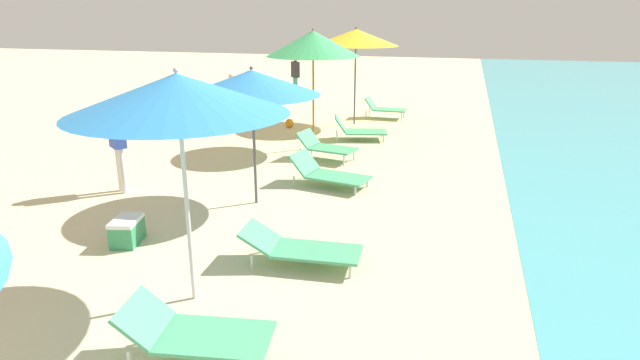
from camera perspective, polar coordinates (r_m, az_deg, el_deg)
The scene contains 15 objects.
umbrella_second at distance 5.88m, azimuth -15.20°, elevation 8.98°, with size 2.41×2.41×2.75m.
lounger_second_shoreside at distance 7.20m, azimuth -2.19°, elevation -7.31°, with size 1.66×0.72×0.51m.
lounger_second_inland at distance 5.46m, azimuth -13.48°, elevation -15.77°, with size 1.52×0.86×0.63m.
umbrella_third at distance 9.09m, azimuth -7.42°, elevation 10.45°, with size 2.35×2.35×2.44m.
lounger_third_shoreside at distance 10.38m, azimuth 0.89°, elevation 0.77°, with size 1.65×0.99×0.62m.
umbrella_fourth at distance 12.91m, azimuth -0.75°, elevation 14.59°, with size 2.26×2.26×2.94m.
lounger_fourth_shoreside at distance 14.23m, azimuth 4.19°, elevation 5.48°, with size 1.51×1.01×0.63m.
lounger_fourth_inland at distance 12.21m, azimuth 0.60°, elevation 3.70°, with size 1.43×0.92×0.64m.
umbrella_farthest at distance 15.99m, azimuth 3.92°, elevation 15.18°, with size 2.52×2.52×2.88m.
lounger_farthest_shoreside at distance 17.25m, azimuth 6.97°, elevation 7.77°, with size 1.33×0.65×0.68m.
person_walking_near at distance 21.23m, azimuth -2.69°, elevation 11.57°, with size 0.41×0.41×1.65m.
person_walking_mid at distance 16.46m, azimuth -9.49°, elevation 9.24°, with size 0.32×0.41×1.53m.
person_walking_far at distance 10.52m, azimuth -21.17°, elevation 4.43°, with size 0.42×0.39×1.77m.
cooler_box at distance 8.36m, azimuth -20.21°, elevation -5.20°, with size 0.48×0.64×0.39m.
beach_ball at distance 15.80m, azimuth -3.35°, elevation 6.19°, with size 0.26×0.26×0.26m, color orange.
Camera 1 is at (3.29, -1.03, 3.31)m, focal length 29.47 mm.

